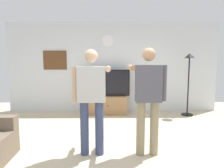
{
  "coord_description": "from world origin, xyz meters",
  "views": [
    {
      "loc": [
        -0.1,
        -3.12,
        1.55
      ],
      "look_at": [
        -0.05,
        1.2,
        1.05
      ],
      "focal_mm": 31.52,
      "sensor_mm": 36.0,
      "label": 1
    }
  ],
  "objects_px": {
    "television": "(108,83)",
    "framed_picture": "(55,60)",
    "floor_lamp": "(189,71)",
    "person_standing_nearer_couch": "(148,95)",
    "person_standing_nearer_lamp": "(92,95)",
    "tv_stand": "(108,105)",
    "wall_clock": "(108,41)"
  },
  "relations": [
    {
      "from": "tv_stand",
      "to": "framed_picture",
      "type": "bearing_deg",
      "value": 169.53
    },
    {
      "from": "wall_clock",
      "to": "floor_lamp",
      "type": "height_order",
      "value": "wall_clock"
    },
    {
      "from": "television",
      "to": "tv_stand",
      "type": "bearing_deg",
      "value": -90.0
    },
    {
      "from": "wall_clock",
      "to": "person_standing_nearer_lamp",
      "type": "height_order",
      "value": "wall_clock"
    },
    {
      "from": "person_standing_nearer_lamp",
      "to": "person_standing_nearer_couch",
      "type": "bearing_deg",
      "value": -1.05
    },
    {
      "from": "person_standing_nearer_lamp",
      "to": "person_standing_nearer_couch",
      "type": "relative_size",
      "value": 0.99
    },
    {
      "from": "tv_stand",
      "to": "person_standing_nearer_couch",
      "type": "bearing_deg",
      "value": -75.12
    },
    {
      "from": "framed_picture",
      "to": "floor_lamp",
      "type": "bearing_deg",
      "value": -7.08
    },
    {
      "from": "framed_picture",
      "to": "wall_clock",
      "type": "bearing_deg",
      "value": -0.18
    },
    {
      "from": "tv_stand",
      "to": "television",
      "type": "distance_m",
      "value": 0.65
    },
    {
      "from": "tv_stand",
      "to": "person_standing_nearer_lamp",
      "type": "height_order",
      "value": "person_standing_nearer_lamp"
    },
    {
      "from": "television",
      "to": "framed_picture",
      "type": "xyz_separation_m",
      "value": [
        -1.6,
        0.25,
        0.67
      ]
    },
    {
      "from": "television",
      "to": "person_standing_nearer_lamp",
      "type": "height_order",
      "value": "person_standing_nearer_lamp"
    },
    {
      "from": "framed_picture",
      "to": "person_standing_nearer_couch",
      "type": "distance_m",
      "value": 3.71
    },
    {
      "from": "television",
      "to": "person_standing_nearer_couch",
      "type": "relative_size",
      "value": 0.74
    },
    {
      "from": "tv_stand",
      "to": "television",
      "type": "bearing_deg",
      "value": 90.0
    },
    {
      "from": "television",
      "to": "framed_picture",
      "type": "distance_m",
      "value": 1.75
    },
    {
      "from": "wall_clock",
      "to": "floor_lamp",
      "type": "distance_m",
      "value": 2.52
    },
    {
      "from": "television",
      "to": "framed_picture",
      "type": "bearing_deg",
      "value": 171.15
    },
    {
      "from": "wall_clock",
      "to": "television",
      "type": "bearing_deg",
      "value": -90.0
    },
    {
      "from": "person_standing_nearer_lamp",
      "to": "framed_picture",
      "type": "bearing_deg",
      "value": 115.54
    },
    {
      "from": "television",
      "to": "person_standing_nearer_lamp",
      "type": "relative_size",
      "value": 0.75
    },
    {
      "from": "person_standing_nearer_couch",
      "to": "person_standing_nearer_lamp",
      "type": "bearing_deg",
      "value": 178.95
    },
    {
      "from": "tv_stand",
      "to": "floor_lamp",
      "type": "height_order",
      "value": "floor_lamp"
    },
    {
      "from": "television",
      "to": "wall_clock",
      "type": "relative_size",
      "value": 3.93
    },
    {
      "from": "tv_stand",
      "to": "wall_clock",
      "type": "height_order",
      "value": "wall_clock"
    },
    {
      "from": "framed_picture",
      "to": "person_standing_nearer_couch",
      "type": "height_order",
      "value": "framed_picture"
    },
    {
      "from": "tv_stand",
      "to": "person_standing_nearer_lamp",
      "type": "xyz_separation_m",
      "value": [
        -0.23,
        -2.56,
        0.73
      ]
    },
    {
      "from": "floor_lamp",
      "to": "television",
      "type": "bearing_deg",
      "value": 174.15
    },
    {
      "from": "floor_lamp",
      "to": "person_standing_nearer_couch",
      "type": "bearing_deg",
      "value": -124.12
    },
    {
      "from": "tv_stand",
      "to": "person_standing_nearer_lamp",
      "type": "bearing_deg",
      "value": -95.17
    },
    {
      "from": "framed_picture",
      "to": "television",
      "type": "bearing_deg",
      "value": -8.85
    }
  ]
}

